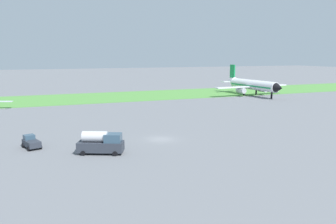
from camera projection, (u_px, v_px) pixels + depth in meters
ground_plane at (161, 139)px, 58.39m from camera, size 600.00×600.00×0.00m
grass_taxiway_strip at (96, 98)px, 114.13m from camera, size 360.00×28.00×0.08m
airplane_parked_jet_far at (252, 85)px, 119.12m from camera, size 29.30×28.76×10.35m
fuel_truck_near_gate at (101, 143)px, 49.77m from camera, size 6.91×4.85×3.29m
pushback_tug_midfield at (31, 142)px, 52.77m from camera, size 2.94×3.98×1.95m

